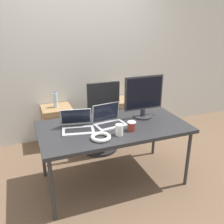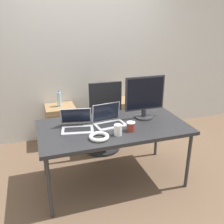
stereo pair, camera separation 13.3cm
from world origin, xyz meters
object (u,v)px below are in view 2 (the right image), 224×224
(office_chair, at_px, (102,124))
(monitor, at_px, (145,97))
(coffee_cup_white, at_px, (118,130))
(coffee_cup_brown, at_px, (131,126))
(water_bottle, at_px, (59,99))
(cable_coil, at_px, (99,137))
(cabinet_right, at_px, (124,117))
(laptop_right, at_px, (109,121))
(cabinet_left, at_px, (61,125))
(laptop_left, at_px, (77,125))

(office_chair, bearing_deg, monitor, -61.34)
(coffee_cup_white, relative_size, coffee_cup_brown, 1.17)
(water_bottle, distance_m, cable_coil, 1.48)
(cabinet_right, bearing_deg, laptop_right, -118.93)
(laptop_right, height_order, monitor, monitor)
(cabinet_left, height_order, water_bottle, water_bottle)
(cabinet_left, distance_m, coffee_cup_white, 1.59)
(laptop_left, bearing_deg, water_bottle, 92.80)
(laptop_right, relative_size, monitor, 0.72)
(monitor, bearing_deg, water_bottle, 129.68)
(office_chair, relative_size, cabinet_left, 1.78)
(office_chair, height_order, monitor, monitor)
(office_chair, xyz_separation_m, coffee_cup_brown, (0.05, -0.94, 0.37))
(office_chair, distance_m, laptop_left, 0.94)
(laptop_left, distance_m, coffee_cup_white, 0.47)
(cabinet_right, relative_size, laptop_left, 1.63)
(office_chair, relative_size, laptop_left, 2.90)
(laptop_left, height_order, cable_coil, laptop_left)
(office_chair, distance_m, cabinet_right, 0.69)
(laptop_right, bearing_deg, coffee_cup_brown, -53.26)
(cabinet_left, bearing_deg, laptop_right, -69.56)
(laptop_left, bearing_deg, cable_coil, -60.29)
(cabinet_left, relative_size, water_bottle, 2.55)
(coffee_cup_white, relative_size, cable_coil, 0.56)
(water_bottle, distance_m, monitor, 1.44)
(laptop_left, xyz_separation_m, monitor, (0.84, 0.08, 0.22))
(office_chair, bearing_deg, cabinet_left, 141.19)
(coffee_cup_brown, bearing_deg, office_chair, 93.28)
(cabinet_right, distance_m, coffee_cup_brown, 1.54)
(water_bottle, relative_size, cable_coil, 1.16)
(coffee_cup_white, bearing_deg, monitor, 37.71)
(cabinet_left, relative_size, cabinet_right, 1.00)
(office_chair, bearing_deg, cabinet_right, 40.69)
(office_chair, bearing_deg, water_bottle, 141.05)
(laptop_right, bearing_deg, cabinet_left, 110.44)
(coffee_cup_white, bearing_deg, coffee_cup_brown, 18.39)
(office_chair, height_order, laptop_left, office_chair)
(laptop_right, bearing_deg, cabinet_right, 61.07)
(cabinet_right, bearing_deg, monitor, -98.65)
(laptop_right, relative_size, coffee_cup_white, 3.15)
(coffee_cup_white, bearing_deg, office_chair, 83.48)
(water_bottle, distance_m, coffee_cup_brown, 1.52)
(water_bottle, bearing_deg, cabinet_right, -0.12)
(monitor, xyz_separation_m, coffee_cup_white, (-0.46, -0.36, -0.20))
(monitor, bearing_deg, coffee_cup_brown, -134.33)
(office_chair, xyz_separation_m, laptop_left, (-0.49, -0.72, 0.36))
(office_chair, height_order, coffee_cup_white, office_chair)
(laptop_left, relative_size, laptop_right, 1.03)
(laptop_left, bearing_deg, coffee_cup_white, -36.69)
(laptop_right, height_order, coffee_cup_brown, laptop_right)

